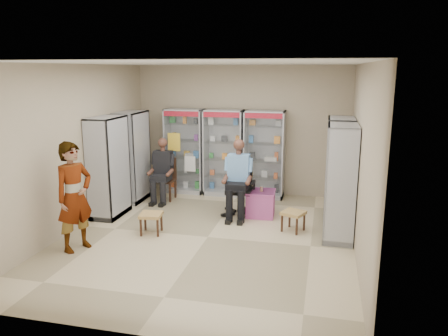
% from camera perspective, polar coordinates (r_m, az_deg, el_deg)
% --- Properties ---
extents(floor, '(6.00, 6.00, 0.00)m').
position_cam_1_polar(floor, '(7.83, -2.14, -8.99)').
color(floor, '#C3B088').
rests_on(floor, ground).
extents(room_shell, '(5.02, 6.02, 3.01)m').
position_cam_1_polar(room_shell, '(7.33, -2.27, 5.44)').
color(room_shell, tan).
rests_on(room_shell, ground).
extents(cabinet_back_left, '(0.90, 0.50, 2.00)m').
position_cam_1_polar(cabinet_back_left, '(10.44, -5.11, 2.23)').
color(cabinet_back_left, silver).
rests_on(cabinet_back_left, floor).
extents(cabinet_back_mid, '(0.90, 0.50, 2.00)m').
position_cam_1_polar(cabinet_back_mid, '(10.19, -0.02, 2.01)').
color(cabinet_back_mid, silver).
rests_on(cabinet_back_mid, floor).
extents(cabinet_back_right, '(0.90, 0.50, 2.00)m').
position_cam_1_polar(cabinet_back_right, '(10.01, 5.28, 1.77)').
color(cabinet_back_right, silver).
rests_on(cabinet_back_right, floor).
extents(cabinet_right_far, '(0.90, 0.50, 2.00)m').
position_cam_1_polar(cabinet_right_far, '(8.82, 14.77, -0.11)').
color(cabinet_right_far, silver).
rests_on(cabinet_right_far, floor).
extents(cabinet_right_near, '(0.90, 0.50, 2.00)m').
position_cam_1_polar(cabinet_right_near, '(7.75, 14.93, -1.88)').
color(cabinet_right_near, '#A6A9AD').
rests_on(cabinet_right_near, floor).
extents(cabinet_left_far, '(0.90, 0.50, 2.00)m').
position_cam_1_polar(cabinet_left_far, '(9.93, -11.90, 1.45)').
color(cabinet_left_far, '#A2A5A9').
rests_on(cabinet_left_far, floor).
extents(cabinet_left_near, '(0.90, 0.50, 2.00)m').
position_cam_1_polar(cabinet_left_near, '(8.97, -14.85, 0.09)').
color(cabinet_left_near, silver).
rests_on(cabinet_left_near, floor).
extents(wooden_chair, '(0.42, 0.42, 0.94)m').
position_cam_1_polar(wooden_chair, '(9.97, -7.73, -1.47)').
color(wooden_chair, '#332113').
rests_on(wooden_chair, floor).
extents(seated_customer, '(0.44, 0.60, 1.34)m').
position_cam_1_polar(seated_customer, '(9.87, -7.86, -0.42)').
color(seated_customer, black).
rests_on(seated_customer, floor).
extents(office_chair, '(0.65, 0.65, 1.16)m').
position_cam_1_polar(office_chair, '(8.80, 2.00, -2.56)').
color(office_chair, black).
rests_on(office_chair, floor).
extents(seated_shopkeeper, '(0.50, 0.69, 1.47)m').
position_cam_1_polar(seated_shopkeeper, '(8.71, 1.94, -1.64)').
color(seated_shopkeeper, '#6585C7').
rests_on(seated_shopkeeper, floor).
extents(pink_trunk, '(0.57, 0.55, 0.52)m').
position_cam_1_polar(pink_trunk, '(8.85, 4.80, -4.64)').
color(pink_trunk, '#A04076').
rests_on(pink_trunk, floor).
extents(tea_glass, '(0.07, 0.07, 0.10)m').
position_cam_1_polar(tea_glass, '(8.73, 4.93, -2.74)').
color(tea_glass, '#541007').
rests_on(tea_glass, pink_trunk).
extents(woven_stool_a, '(0.49, 0.49, 0.37)m').
position_cam_1_polar(woven_stool_a, '(8.14, 9.02, -6.88)').
color(woven_stool_a, '#B3784B').
rests_on(woven_stool_a, floor).
extents(woven_stool_b, '(0.43, 0.43, 0.38)m').
position_cam_1_polar(woven_stool_b, '(8.04, -9.48, -7.14)').
color(woven_stool_b, olive).
rests_on(woven_stool_b, floor).
extents(standing_man, '(0.65, 0.77, 1.80)m').
position_cam_1_polar(standing_man, '(7.44, -18.96, -3.57)').
color(standing_man, '#969699').
rests_on(standing_man, floor).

